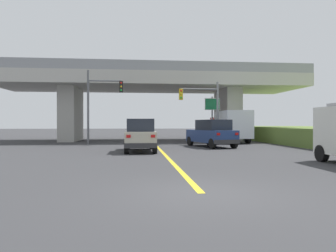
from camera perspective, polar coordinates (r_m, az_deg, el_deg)
ground at (r=32.97m, az=-3.03°, el=-2.59°), size 160.00×160.00×0.00m
overpass_bridge at (r=33.12m, az=-3.03°, el=6.59°), size 30.38×8.84×7.45m
lane_divider_stripe at (r=19.18m, az=-0.97°, el=-4.74°), size 0.20×22.66×0.01m
suv_lead at (r=19.90m, az=-5.01°, el=-1.65°), size 1.88×4.54×2.02m
suv_crossing at (r=23.82m, az=7.82°, el=-1.31°), size 3.11×5.08×2.02m
box_truck at (r=30.10m, az=11.13°, el=0.03°), size 2.33×6.44×2.87m
traffic_signal_nearside at (r=27.92m, az=6.51°, el=3.98°), size 3.49×0.36×5.40m
traffic_signal_farside at (r=27.10m, az=-12.22°, el=4.86°), size 2.97×0.36×6.17m
highway_sign at (r=31.44m, az=7.95°, el=3.08°), size 1.49×0.17×4.38m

